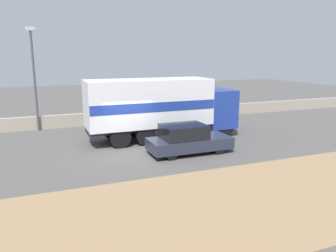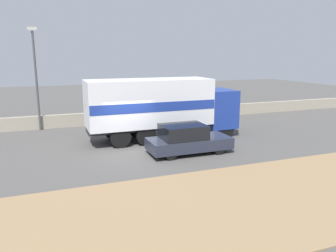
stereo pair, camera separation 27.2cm
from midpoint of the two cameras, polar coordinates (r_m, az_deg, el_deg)
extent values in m
plane|color=#514F4C|center=(16.94, -5.69, -4.41)|extent=(80.00, 80.00, 0.00)
cube|color=#937551|center=(10.72, 4.53, -14.52)|extent=(60.00, 6.24, 0.04)
cube|color=#A39984|center=(23.73, -10.29, 1.39)|extent=(60.00, 0.35, 0.88)
cylinder|color=#4C4C51|center=(22.66, -21.60, 7.12)|extent=(0.14, 0.14, 6.28)
cube|color=beige|center=(22.65, -22.28, 15.42)|extent=(0.56, 0.28, 0.20)
cube|color=navy|center=(20.54, 8.94, 3.13)|extent=(1.73, 2.37, 2.28)
cube|color=black|center=(20.90, 11.01, 4.47)|extent=(0.06, 2.01, 1.00)
cube|color=#2D2D33|center=(18.94, -2.82, -0.13)|extent=(7.07, 1.34, 0.25)
cube|color=white|center=(18.68, -2.87, 4.15)|extent=(7.07, 2.44, 2.60)
cube|color=navy|center=(18.70, -2.86, 3.82)|extent=(7.04, 2.46, 0.52)
cylinder|color=black|center=(21.60, 7.53, 0.70)|extent=(1.09, 0.28, 1.09)
cylinder|color=black|center=(19.88, 10.28, -0.41)|extent=(1.09, 0.28, 1.09)
cylinder|color=black|center=(19.47, -9.19, -0.63)|extent=(1.09, 0.28, 1.09)
cylinder|color=black|center=(17.54, -7.84, -2.02)|extent=(1.09, 0.28, 1.09)
cylinder|color=black|center=(19.79, -5.18, -0.32)|extent=(1.09, 0.28, 1.09)
cylinder|color=black|center=(17.90, -3.43, -1.64)|extent=(1.09, 0.28, 1.09)
cube|color=#282D3D|center=(16.52, 4.19, -3.01)|extent=(4.17, 1.76, 0.56)
cube|color=black|center=(16.23, 3.15, -0.99)|extent=(2.17, 1.62, 0.69)
cylinder|color=black|center=(17.78, 6.93, -2.66)|extent=(0.58, 0.20, 0.58)
cylinder|color=black|center=(16.50, 9.37, -3.92)|extent=(0.58, 0.20, 0.58)
cylinder|color=black|center=(16.78, -0.94, -3.48)|extent=(0.58, 0.20, 0.58)
cylinder|color=black|center=(15.41, 0.98, -4.92)|extent=(0.58, 0.20, 0.58)
camera|label=1|loc=(0.14, -89.56, 0.10)|focal=35.00mm
camera|label=2|loc=(0.14, 90.44, -0.10)|focal=35.00mm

